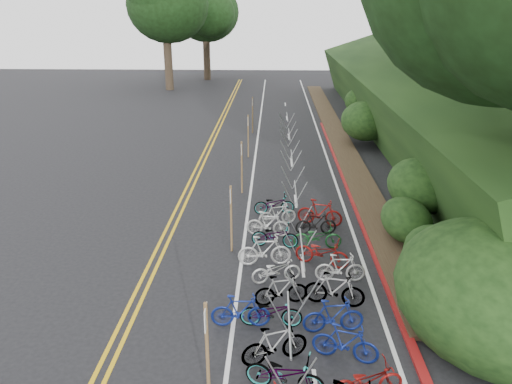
% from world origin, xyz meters
% --- Properties ---
extents(ground, '(120.00, 120.00, 0.00)m').
position_xyz_m(ground, '(0.00, 0.00, 0.00)').
color(ground, black).
rests_on(ground, ground).
extents(road_markings, '(7.47, 80.00, 0.01)m').
position_xyz_m(road_markings, '(0.63, 10.10, 0.00)').
color(road_markings, gold).
rests_on(road_markings, ground).
extents(red_curb, '(0.25, 28.00, 0.10)m').
position_xyz_m(red_curb, '(5.70, 12.00, 0.05)').
color(red_curb, maroon).
rests_on(red_curb, ground).
extents(embankment, '(14.30, 48.14, 9.11)m').
position_xyz_m(embankment, '(12.96, 19.04, 2.57)').
color(embankment, black).
rests_on(embankment, ground).
extents(bike_rack_front, '(1.15, 2.73, 1.18)m').
position_xyz_m(bike_rack_front, '(2.49, -0.94, 0.85)').
color(bike_rack_front, '#9A9C9F').
rests_on(bike_rack_front, ground).
extents(bike_racks_rest, '(1.14, 23.00, 1.17)m').
position_xyz_m(bike_racks_rest, '(3.00, 13.00, 0.85)').
color(bike_racks_rest, '#9A9C9F').
rests_on(bike_racks_rest, ground).
extents(signpost_near, '(0.08, 0.40, 2.64)m').
position_xyz_m(signpost_near, '(0.71, -2.45, 1.51)').
color(signpost_near, brown).
rests_on(signpost_near, ground).
extents(signposts_rest, '(0.08, 18.40, 2.50)m').
position_xyz_m(signposts_rest, '(0.60, 14.00, 1.43)').
color(signposts_rest, brown).
rests_on(signposts_rest, ground).
extents(bike_front, '(0.50, 1.65, 0.99)m').
position_xyz_m(bike_front, '(1.21, 0.49, 0.49)').
color(bike_front, navy).
rests_on(bike_front, ground).
extents(bike_valet, '(3.32, 13.35, 1.09)m').
position_xyz_m(bike_valet, '(2.95, 2.45, 0.49)').
color(bike_valet, maroon).
rests_on(bike_valet, ground).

